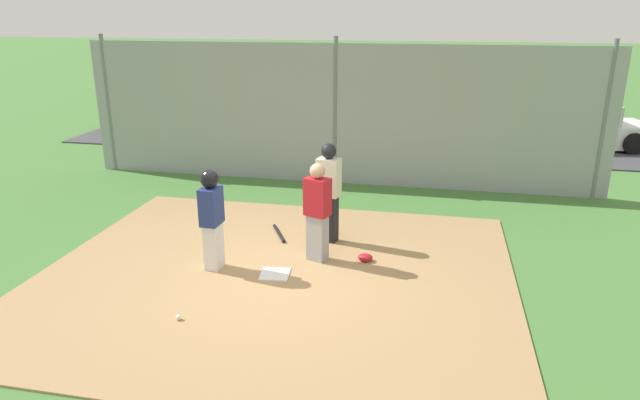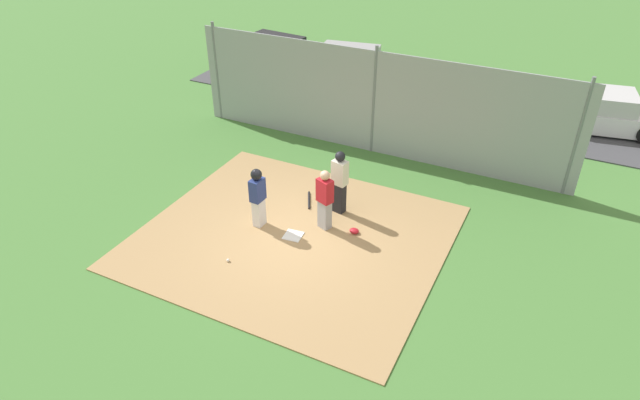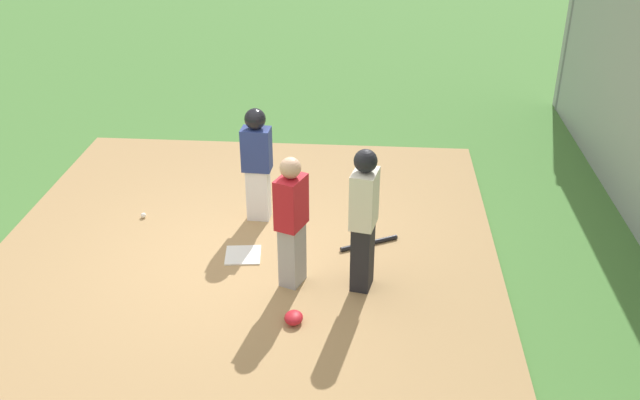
# 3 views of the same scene
# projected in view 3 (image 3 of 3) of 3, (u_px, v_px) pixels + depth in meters

# --- Properties ---
(ground_plane) EXTENTS (140.00, 140.00, 0.00)m
(ground_plane) POSITION_uv_depth(u_px,v_px,m) (243.00, 258.00, 8.89)
(ground_plane) COLOR #477A38
(dirt_infield) EXTENTS (7.20, 6.40, 0.03)m
(dirt_infield) POSITION_uv_depth(u_px,v_px,m) (243.00, 257.00, 8.89)
(dirt_infield) COLOR #A88456
(dirt_infield) RESTS_ON ground_plane
(home_plate) EXTENTS (0.49, 0.49, 0.02)m
(home_plate) POSITION_uv_depth(u_px,v_px,m) (243.00, 255.00, 8.88)
(home_plate) COLOR white
(home_plate) RESTS_ON dirt_infield
(catcher) EXTENTS (0.45, 0.38, 1.62)m
(catcher) POSITION_uv_depth(u_px,v_px,m) (292.00, 220.00, 7.98)
(catcher) COLOR #9E9EA3
(catcher) RESTS_ON dirt_infield
(umpire) EXTENTS (0.43, 0.33, 1.75)m
(umpire) POSITION_uv_depth(u_px,v_px,m) (364.00, 218.00, 7.87)
(umpire) COLOR black
(umpire) RESTS_ON dirt_infield
(runner) EXTENTS (0.28, 0.39, 1.59)m
(runner) POSITION_uv_depth(u_px,v_px,m) (257.00, 158.00, 9.33)
(runner) COLOR silver
(runner) RESTS_ON dirt_infield
(baseball_bat) EXTENTS (0.43, 0.74, 0.06)m
(baseball_bat) POSITION_uv_depth(u_px,v_px,m) (369.00, 243.00, 9.09)
(baseball_bat) COLOR black
(baseball_bat) RESTS_ON dirt_infield
(catcher_mask) EXTENTS (0.24, 0.20, 0.12)m
(catcher_mask) POSITION_uv_depth(u_px,v_px,m) (294.00, 318.00, 7.66)
(catcher_mask) COLOR #B21923
(catcher_mask) RESTS_ON dirt_infield
(baseball) EXTENTS (0.07, 0.07, 0.07)m
(baseball) POSITION_uv_depth(u_px,v_px,m) (143.00, 215.00, 9.73)
(baseball) COLOR white
(baseball) RESTS_ON dirt_infield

